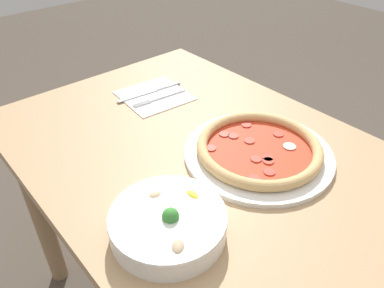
# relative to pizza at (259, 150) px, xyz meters

# --- Properties ---
(dining_table) EXTENTS (1.12, 0.76, 0.73)m
(dining_table) POSITION_rel_pizza_xyz_m (0.09, 0.09, -0.14)
(dining_table) COLOR tan
(dining_table) RESTS_ON ground_plane
(pizza) EXTENTS (0.36, 0.36, 0.04)m
(pizza) POSITION_rel_pizza_xyz_m (0.00, 0.00, 0.00)
(pizza) COLOR white
(pizza) RESTS_ON dining_table
(bowl) EXTENTS (0.22, 0.22, 0.07)m
(bowl) POSITION_rel_pizza_xyz_m (-0.05, 0.31, 0.01)
(bowl) COLOR white
(bowl) RESTS_ON dining_table
(napkin) EXTENTS (0.21, 0.21, 0.00)m
(napkin) POSITION_rel_pizza_xyz_m (0.41, 0.01, -0.02)
(napkin) COLOR white
(napkin) RESTS_ON dining_table
(fork) EXTENTS (0.03, 0.18, 0.00)m
(fork) POSITION_rel_pizza_xyz_m (0.38, 0.01, -0.01)
(fork) COLOR silver
(fork) RESTS_ON napkin
(knife) EXTENTS (0.04, 0.22, 0.01)m
(knife) POSITION_rel_pizza_xyz_m (0.43, 0.00, -0.01)
(knife) COLOR silver
(knife) RESTS_ON napkin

